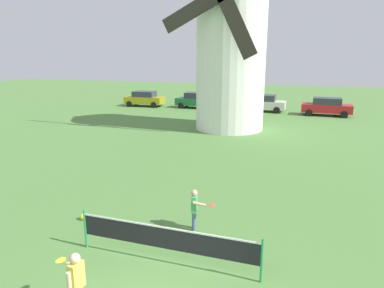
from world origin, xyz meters
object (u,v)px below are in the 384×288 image
(windmill, at_px, (231,39))
(parked_car_mustard, at_px, (145,99))
(player_near, at_px, (76,281))
(player_far, at_px, (195,207))
(stray_ball, at_px, (83,217))
(parked_car_red, at_px, (327,106))
(parked_car_green, at_px, (198,100))
(parked_car_cream, at_px, (262,103))
(tennis_net, at_px, (166,238))

(windmill, height_order, parked_car_mustard, windmill)
(player_near, bearing_deg, player_far, 74.89)
(windmill, xyz_separation_m, stray_ball, (-1.19, -15.52, -6.09))
(player_near, distance_m, parked_car_red, 27.93)
(player_far, bearing_deg, parked_car_red, 79.19)
(windmill, relative_size, parked_car_green, 2.89)
(player_far, height_order, parked_car_cream, parked_car_cream)
(windmill, height_order, parked_car_red, windmill)
(stray_ball, bearing_deg, parked_car_red, 71.44)
(tennis_net, xyz_separation_m, parked_car_mustard, (-13.12, 25.38, 0.13))
(player_near, distance_m, player_far, 4.22)
(player_far, relative_size, parked_car_mustard, 0.31)
(player_far, height_order, parked_car_mustard, parked_car_mustard)
(tennis_net, xyz_separation_m, stray_ball, (-3.41, 1.35, -0.58))
(stray_ball, bearing_deg, player_far, 8.44)
(parked_car_red, bearing_deg, parked_car_cream, 173.57)
(tennis_net, relative_size, player_far, 3.75)
(player_far, xyz_separation_m, parked_car_red, (4.45, 23.29, 0.09))
(windmill, relative_size, parked_car_mustard, 3.10)
(parked_car_green, bearing_deg, parked_car_cream, -0.65)
(player_near, xyz_separation_m, parked_car_cream, (-0.10, 28.01, 0.03))
(tennis_net, height_order, player_far, player_far)
(tennis_net, relative_size, player_near, 3.44)
(tennis_net, bearing_deg, player_far, 85.85)
(parked_car_green, relative_size, parked_car_cream, 1.03)
(windmill, distance_m, player_near, 19.86)
(player_near, distance_m, parked_car_mustard, 30.14)
(tennis_net, height_order, parked_car_cream, parked_car_cream)
(tennis_net, distance_m, stray_ball, 3.71)
(parked_car_cream, height_order, parked_car_red, same)
(stray_ball, height_order, parked_car_green, parked_car_green)
(parked_car_green, bearing_deg, tennis_net, -73.89)
(tennis_net, relative_size, parked_car_mustard, 1.17)
(player_near, relative_size, parked_car_mustard, 0.34)
(parked_car_mustard, height_order, parked_car_green, same)
(parked_car_cream, bearing_deg, player_far, -87.12)
(parked_car_cream, relative_size, parked_car_red, 1.01)
(player_near, bearing_deg, parked_car_red, 78.54)
(tennis_net, relative_size, stray_ball, 23.07)
(tennis_net, bearing_deg, parked_car_cream, 92.37)
(windmill, relative_size, tennis_net, 2.64)
(windmill, bearing_deg, parked_car_red, 50.63)
(player_far, distance_m, parked_car_cream, 23.96)
(player_far, bearing_deg, stray_ball, -171.56)
(parked_car_green, xyz_separation_m, parked_car_cream, (6.41, -0.07, -0.00))
(parked_car_red, bearing_deg, tennis_net, -100.32)
(parked_car_cream, bearing_deg, parked_car_mustard, -178.00)
(parked_car_green, bearing_deg, player_near, -76.95)
(windmill, relative_size, parked_car_cream, 2.96)
(tennis_net, relative_size, parked_car_green, 1.09)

